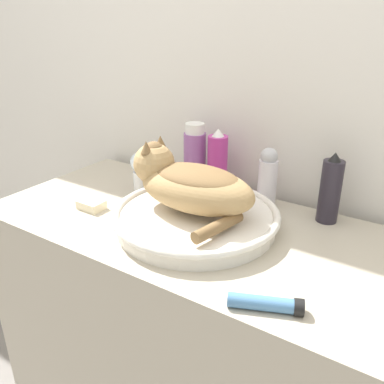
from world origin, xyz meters
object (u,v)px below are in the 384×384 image
at_px(mouthwash_bottle, 195,158).
at_px(soap_bar, 91,205).
at_px(hairspray_can_black, 330,190).
at_px(cream_tube, 267,304).
at_px(lotion_bottle_white, 268,177).
at_px(cat, 188,182).
at_px(faucet, 143,170).
at_px(spray_bottle_trigger, 217,164).

relative_size(mouthwash_bottle, soap_bar, 2.90).
distance_m(hairspray_can_black, soap_bar, 0.64).
bearing_deg(cream_tube, lotion_bottle_white, 113.94).
distance_m(mouthwash_bottle, lotion_bottle_white, 0.24).
distance_m(lotion_bottle_white, cream_tube, 0.46).
distance_m(cat, faucet, 0.22).
relative_size(lotion_bottle_white, cream_tube, 1.23).
relative_size(cat, mouthwash_bottle, 1.62).
xyz_separation_m(hairspray_can_black, lotion_bottle_white, (-0.17, 0.00, -0.00)).
height_order(cream_tube, soap_bar, cream_tube).
distance_m(cat, mouthwash_bottle, 0.25).
relative_size(mouthwash_bottle, spray_bottle_trigger, 1.02).
height_order(hairspray_can_black, spray_bottle_trigger, spray_bottle_trigger).
distance_m(spray_bottle_trigger, lotion_bottle_white, 0.16).
bearing_deg(cat, soap_bar, 13.21).
bearing_deg(hairspray_can_black, faucet, -164.28).
bearing_deg(hairspray_can_black, spray_bottle_trigger, -180.00).
height_order(faucet, mouthwash_bottle, mouthwash_bottle).
xyz_separation_m(hairspray_can_black, cream_tube, (0.01, -0.41, -0.07)).
xyz_separation_m(mouthwash_bottle, lotion_bottle_white, (0.24, 0.00, -0.01)).
relative_size(cat, hairspray_can_black, 1.77).
bearing_deg(cream_tube, mouthwash_bottle, 135.57).
relative_size(spray_bottle_trigger, cream_tube, 1.45).
height_order(mouthwash_bottle, cream_tube, mouthwash_bottle).
xyz_separation_m(cat, hairspray_can_black, (0.29, 0.22, -0.03)).
bearing_deg(lotion_bottle_white, cream_tube, -66.06).
distance_m(faucet, lotion_bottle_white, 0.36).
relative_size(faucet, cream_tube, 1.16).
bearing_deg(cream_tube, faucet, 151.84).
height_order(cat, mouthwash_bottle, cat).
distance_m(cat, spray_bottle_trigger, 0.22).
bearing_deg(cream_tube, cat, 146.85).
bearing_deg(lotion_bottle_white, faucet, -156.81).
bearing_deg(soap_bar, cream_tube, -12.49).
bearing_deg(mouthwash_bottle, faucet, -122.41).
relative_size(hairspray_can_black, soap_bar, 2.65).
height_order(spray_bottle_trigger, cream_tube, spray_bottle_trigger).
bearing_deg(spray_bottle_trigger, lotion_bottle_white, 0.00).
distance_m(faucet, spray_bottle_trigger, 0.22).
height_order(cat, cream_tube, cat).
height_order(faucet, spray_bottle_trigger, spray_bottle_trigger).
bearing_deg(spray_bottle_trigger, cream_tube, -50.33).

